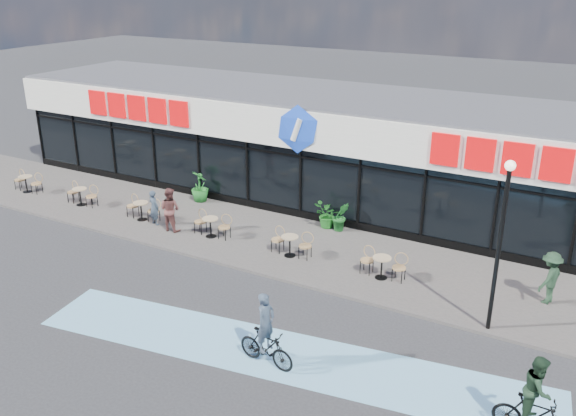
{
  "coord_description": "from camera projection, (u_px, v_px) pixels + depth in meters",
  "views": [
    {
      "loc": [
        10.69,
        -13.2,
        9.42
      ],
      "look_at": [
        1.37,
        3.5,
        1.95
      ],
      "focal_mm": 38.0,
      "sensor_mm": 36.0,
      "label": 1
    }
  ],
  "objects": [
    {
      "name": "ground",
      "position": [
        195.0,
        294.0,
        19.02
      ],
      "size": [
        120.0,
        120.0,
        0.0
      ],
      "primitive_type": "plane",
      "color": "#28282B",
      "rests_on": "ground"
    },
    {
      "name": "sidewalk",
      "position": [
        269.0,
        240.0,
        22.66
      ],
      "size": [
        44.0,
        5.0,
        0.1
      ],
      "primitive_type": "cube",
      "color": "#524D49",
      "rests_on": "ground"
    },
    {
      "name": "bike_lane",
      "position": [
        283.0,
        355.0,
        15.98
      ],
      "size": [
        14.17,
        4.13,
        0.01
      ],
      "primitive_type": "cube",
      "rotation": [
        0.0,
        0.0,
        0.14
      ],
      "color": "#6CAACD",
      "rests_on": "ground"
    },
    {
      "name": "building",
      "position": [
        333.0,
        147.0,
        26.25
      ],
      "size": [
        30.6,
        6.57,
        4.75
      ],
      "color": "black",
      "rests_on": "ground"
    },
    {
      "name": "lamp_post",
      "position": [
        501.0,
        232.0,
        15.96
      ],
      "size": [
        0.28,
        0.28,
        4.89
      ],
      "color": "black",
      "rests_on": "sidewalk"
    },
    {
      "name": "bistro_set_0",
      "position": [
        28.0,
        182.0,
        27.4
      ],
      "size": [
        1.54,
        0.62,
        0.9
      ],
      "color": "tan",
      "rests_on": "sidewalk"
    },
    {
      "name": "bistro_set_1",
      "position": [
        82.0,
        194.0,
        25.86
      ],
      "size": [
        1.54,
        0.62,
        0.9
      ],
      "color": "tan",
      "rests_on": "sidewalk"
    },
    {
      "name": "bistro_set_2",
      "position": [
        143.0,
        208.0,
        24.32
      ],
      "size": [
        1.54,
        0.62,
        0.9
      ],
      "color": "tan",
      "rests_on": "sidewalk"
    },
    {
      "name": "bistro_set_3",
      "position": [
        212.0,
        224.0,
        22.78
      ],
      "size": [
        1.54,
        0.62,
        0.9
      ],
      "color": "tan",
      "rests_on": "sidewalk"
    },
    {
      "name": "bistro_set_4",
      "position": [
        291.0,
        243.0,
        21.24
      ],
      "size": [
        1.54,
        0.62,
        0.9
      ],
      "color": "tan",
      "rests_on": "sidewalk"
    },
    {
      "name": "bistro_set_5",
      "position": [
        383.0,
        264.0,
        19.7
      ],
      "size": [
        1.54,
        0.62,
        0.9
      ],
      "color": "tan",
      "rests_on": "sidewalk"
    },
    {
      "name": "potted_plant_left",
      "position": [
        200.0,
        186.0,
        26.17
      ],
      "size": [
        1.04,
        1.04,
        1.32
      ],
      "primitive_type": "imported",
      "rotation": [
        0.0,
        0.0,
        2.46
      ],
      "color": "#1A5D20",
      "rests_on": "sidewalk"
    },
    {
      "name": "potted_plant_mid",
      "position": [
        341.0,
        216.0,
        23.21
      ],
      "size": [
        0.81,
        0.8,
        1.15
      ],
      "primitive_type": "imported",
      "rotation": [
        0.0,
        0.0,
        0.7
      ],
      "color": "#1A5B20",
      "rests_on": "sidewalk"
    },
    {
      "name": "potted_plant_right",
      "position": [
        327.0,
        215.0,
        23.46
      ],
      "size": [
        0.93,
        1.03,
        1.03
      ],
      "primitive_type": "imported",
      "rotation": [
        0.0,
        0.0,
        4.56
      ],
      "color": "#1D651E",
      "rests_on": "sidewalk"
    },
    {
      "name": "patron_left",
      "position": [
        154.0,
        208.0,
        23.73
      ],
      "size": [
        0.58,
        0.45,
        1.41
      ],
      "primitive_type": "imported",
      "rotation": [
        0.0,
        0.0,
        2.89
      ],
      "color": "#303D4B",
      "rests_on": "sidewalk"
    },
    {
      "name": "patron_right",
      "position": [
        170.0,
        209.0,
        23.13
      ],
      "size": [
        0.84,
        0.66,
        1.71
      ],
      "primitive_type": "imported",
      "rotation": [
        0.0,
        0.0,
        3.16
      ],
      "color": "brown",
      "rests_on": "sidewalk"
    },
    {
      "name": "pedestrian_a",
      "position": [
        550.0,
        278.0,
        18.06
      ],
      "size": [
        0.93,
        1.2,
        1.64
      ],
      "primitive_type": "imported",
      "rotation": [
        0.0,
        0.0,
        -1.92
      ],
      "color": "#1B3220",
      "rests_on": "sidewalk"
    },
    {
      "name": "cyclist_a",
      "position": [
        266.0,
        340.0,
        15.35
      ],
      "size": [
        1.69,
        0.64,
        2.04
      ],
      "color": "black",
      "rests_on": "ground"
    },
    {
      "name": "cyclist_b",
      "position": [
        535.0,
        404.0,
        12.9
      ],
      "size": [
        1.69,
        0.76,
        2.02
      ],
      "color": "black",
      "rests_on": "ground"
    }
  ]
}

